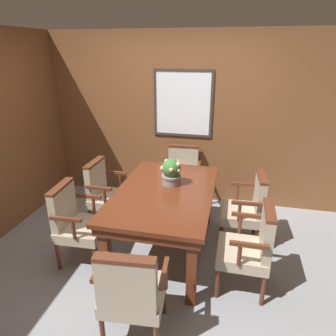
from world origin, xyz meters
The scene contains 10 objects.
ground_plane centered at (0.00, 0.00, 0.00)m, with size 14.00×14.00×0.00m, color gray.
wall_back centered at (0.00, 1.71, 1.23)m, with size 7.20×0.08×2.45m.
dining_table centered at (0.15, 0.30, 0.68)m, with size 1.03×1.62×0.78m.
chair_head_near centered at (0.16, -0.87, 0.48)m, with size 0.56×0.51×0.89m.
chair_right_far centered at (1.05, 0.66, 0.48)m, with size 0.50×0.55×0.89m.
chair_head_far centered at (0.14, 1.45, 0.48)m, with size 0.54×0.49×0.89m.
chair_right_near centered at (1.07, -0.09, 0.48)m, with size 0.48×0.53×0.89m.
chair_left_near centered at (-0.75, -0.05, 0.48)m, with size 0.50×0.55×0.89m.
chair_left_far centered at (-0.72, 0.67, 0.48)m, with size 0.48×0.54×0.89m.
potted_plant centered at (0.19, 0.47, 0.93)m, with size 0.23×0.23×0.30m.
Camera 1 is at (0.82, -2.53, 2.20)m, focal length 32.00 mm.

